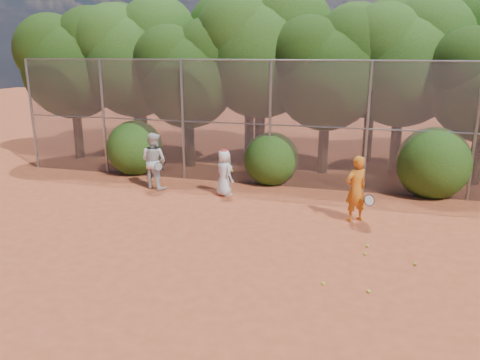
% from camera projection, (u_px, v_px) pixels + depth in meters
% --- Properties ---
extents(ground, '(80.00, 80.00, 0.00)m').
position_uv_depth(ground, '(254.00, 266.00, 9.60)').
color(ground, '#AC4626').
rests_on(ground, ground).
extents(fence_back, '(20.05, 0.09, 4.03)m').
position_uv_depth(fence_back, '(297.00, 124.00, 14.65)').
color(fence_back, gray).
rests_on(fence_back, ground).
extents(tree_0, '(4.38, 3.81, 6.00)m').
position_uv_depth(tree_0, '(73.00, 60.00, 18.50)').
color(tree_0, black).
rests_on(tree_0, ground).
extents(tree_1, '(4.64, 4.03, 6.35)m').
position_uv_depth(tree_1, '(136.00, 54.00, 18.24)').
color(tree_1, black).
rests_on(tree_1, ground).
extents(tree_2, '(3.99, 3.47, 5.47)m').
position_uv_depth(tree_2, '(189.00, 70.00, 17.09)').
color(tree_2, black).
rests_on(tree_2, ground).
extents(tree_3, '(4.89, 4.26, 6.70)m').
position_uv_depth(tree_3, '(263.00, 47.00, 17.14)').
color(tree_3, black).
rests_on(tree_3, ground).
extents(tree_4, '(4.19, 3.64, 5.73)m').
position_uv_depth(tree_4, '(329.00, 66.00, 16.10)').
color(tree_4, black).
rests_on(tree_4, ground).
extents(tree_5, '(4.51, 3.92, 6.17)m').
position_uv_depth(tree_5, '(405.00, 58.00, 16.10)').
color(tree_5, black).
rests_on(tree_5, ground).
extents(tree_9, '(4.83, 4.20, 6.62)m').
position_uv_depth(tree_9, '(140.00, 49.00, 20.59)').
color(tree_9, black).
rests_on(tree_9, ground).
extents(tree_10, '(5.15, 4.48, 7.06)m').
position_uv_depth(tree_10, '(251.00, 42.00, 19.39)').
color(tree_10, black).
rests_on(tree_10, ground).
extents(tree_11, '(4.64, 4.03, 6.35)m').
position_uv_depth(tree_11, '(375.00, 54.00, 17.82)').
color(tree_11, black).
rests_on(tree_11, ground).
extents(bush_0, '(2.00, 2.00, 2.00)m').
position_uv_depth(bush_0, '(135.00, 145.00, 16.76)').
color(bush_0, '#214511').
rests_on(bush_0, ground).
extents(bush_1, '(1.80, 1.80, 1.80)m').
position_uv_depth(bush_1, '(271.00, 156.00, 15.47)').
color(bush_1, '#214511').
rests_on(bush_1, ground).
extents(bush_2, '(2.20, 2.20, 2.20)m').
position_uv_depth(bush_2, '(434.00, 160.00, 14.10)').
color(bush_2, '#214511').
rests_on(bush_2, ground).
extents(player_yellow, '(0.89, 0.72, 1.73)m').
position_uv_depth(player_yellow, '(356.00, 189.00, 11.95)').
color(player_yellow, orange).
rests_on(player_yellow, ground).
extents(player_teen, '(0.82, 0.79, 1.44)m').
position_uv_depth(player_teen, '(224.00, 173.00, 14.15)').
color(player_teen, white).
rests_on(player_teen, ground).
extents(player_white, '(1.02, 0.88, 1.80)m').
position_uv_depth(player_white, '(154.00, 161.00, 14.85)').
color(player_white, silver).
rests_on(player_white, ground).
extents(ball_0, '(0.07, 0.07, 0.07)m').
position_uv_depth(ball_0, '(365.00, 254.00, 10.10)').
color(ball_0, '#ADCE25').
rests_on(ball_0, ground).
extents(ball_1, '(0.07, 0.07, 0.07)m').
position_uv_depth(ball_1, '(367.00, 246.00, 10.52)').
color(ball_1, '#ADCE25').
rests_on(ball_1, ground).
extents(ball_2, '(0.07, 0.07, 0.07)m').
position_uv_depth(ball_2, '(369.00, 291.00, 8.53)').
color(ball_2, '#ADCE25').
rests_on(ball_2, ground).
extents(ball_3, '(0.07, 0.07, 0.07)m').
position_uv_depth(ball_3, '(415.00, 264.00, 9.62)').
color(ball_3, '#ADCE25').
rests_on(ball_3, ground).
extents(ball_4, '(0.07, 0.07, 0.07)m').
position_uv_depth(ball_4, '(323.00, 283.00, 8.82)').
color(ball_4, '#ADCE25').
rests_on(ball_4, ground).
extents(ball_5, '(0.07, 0.07, 0.07)m').
position_uv_depth(ball_5, '(363.00, 207.00, 13.11)').
color(ball_5, '#ADCE25').
rests_on(ball_5, ground).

